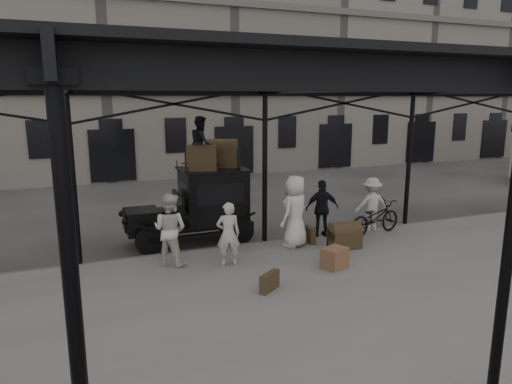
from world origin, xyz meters
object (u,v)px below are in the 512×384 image
porter_official (322,208)px  steamer_trunk_platform (345,237)px  bicycle (375,218)px  porter_left (228,234)px  steamer_trunk_roof_near (201,160)px  taxi (203,202)px

porter_official → steamer_trunk_platform: (0.04, -1.19, -0.54)m
steamer_trunk_platform → bicycle: bearing=31.1°
porter_left → bicycle: 5.00m
porter_official → porter_left: bearing=34.8°
steamer_trunk_roof_near → steamer_trunk_platform: size_ratio=0.99×
porter_left → steamer_trunk_platform: 3.41m
taxi → steamer_trunk_roof_near: 1.31m
steamer_trunk_roof_near → steamer_trunk_platform: bearing=-19.4°
steamer_trunk_roof_near → steamer_trunk_platform: steamer_trunk_roof_near is taller
steamer_trunk_roof_near → steamer_trunk_platform: (3.40, -2.23, -2.03)m
taxi → porter_official: bearing=-21.4°
porter_official → steamer_trunk_platform: porter_official is taller
bicycle → steamer_trunk_roof_near: 5.47m
porter_left → steamer_trunk_roof_near: bearing=-78.8°
steamer_trunk_roof_near → porter_left: bearing=-75.5°
steamer_trunk_platform → porter_official: bearing=96.6°
porter_left → bicycle: porter_left is taller
taxi → steamer_trunk_platform: taxi is taller
porter_left → taxi: bearing=-80.7°
taxi → steamer_trunk_platform: (3.32, -2.48, -0.75)m
bicycle → porter_official: bearing=62.9°
porter_official → steamer_trunk_platform: 1.31m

